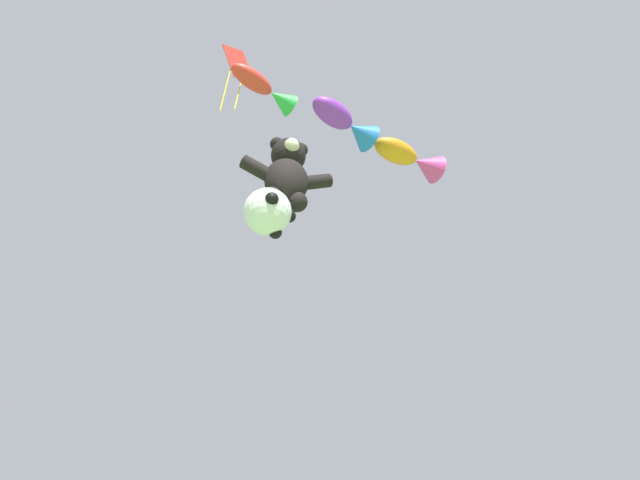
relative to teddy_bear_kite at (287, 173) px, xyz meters
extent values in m
ellipsoid|color=black|center=(0.00, 0.01, -0.29)|extent=(1.02, 0.87, 1.24)
sphere|color=black|center=(0.00, 0.01, 0.63)|extent=(0.85, 0.85, 0.85)
sphere|color=beige|center=(0.00, -0.36, 0.57)|extent=(0.36, 0.36, 0.36)
sphere|color=black|center=(-0.31, 0.01, 0.96)|extent=(0.35, 0.35, 0.35)
cylinder|color=black|center=(-0.74, 0.01, -0.07)|extent=(0.74, 0.33, 0.58)
sphere|color=black|center=(-0.28, 0.01, -0.88)|extent=(0.46, 0.46, 0.46)
sphere|color=black|center=(0.31, 0.01, 0.96)|extent=(0.35, 0.35, 0.35)
cylinder|color=black|center=(0.74, 0.01, -0.07)|extent=(0.74, 0.33, 0.58)
sphere|color=black|center=(0.28, 0.01, -0.88)|extent=(0.46, 0.46, 0.46)
sphere|color=white|center=(-0.36, -0.06, -1.41)|extent=(1.02, 1.02, 1.02)
sphere|color=black|center=(0.11, -0.06, -1.41)|extent=(0.28, 0.28, 0.28)
sphere|color=black|center=(-0.46, 0.26, -1.08)|extent=(0.28, 0.28, 0.28)
sphere|color=black|center=(-0.36, -0.52, -1.49)|extent=(0.28, 0.28, 0.28)
sphere|color=black|center=(-0.14, 0.10, -1.79)|extent=(0.28, 0.28, 0.28)
ellipsoid|color=orange|center=(3.50, 0.81, 3.02)|extent=(1.65, 1.04, 0.64)
cone|color=#E53F9E|center=(4.66, 1.04, 3.02)|extent=(1.01, 1.09, 0.94)
sphere|color=black|center=(3.02, 0.71, 3.19)|extent=(0.17, 0.17, 0.17)
ellipsoid|color=purple|center=(1.16, -0.05, 2.84)|extent=(1.52, 1.17, 0.60)
cone|color=blue|center=(2.13, 0.34, 2.84)|extent=(1.02, 1.10, 0.89)
sphere|color=black|center=(0.76, -0.21, 3.00)|extent=(0.16, 0.16, 0.16)
ellipsoid|color=red|center=(-1.19, -0.46, 2.78)|extent=(1.31, 0.95, 0.44)
cone|color=green|center=(-0.33, -0.10, 2.78)|extent=(0.86, 0.86, 0.65)
sphere|color=black|center=(-1.54, -0.62, 2.90)|extent=(0.11, 0.11, 0.11)
cube|color=red|center=(-1.63, -0.31, 3.64)|extent=(1.00, 0.86, 1.30)
cylinder|color=yellow|center=(-1.79, -0.29, 2.32)|extent=(0.03, 0.12, 1.83)
cylinder|color=yellow|center=(-1.46, -0.26, 2.31)|extent=(0.03, 0.28, 1.82)
camera|label=1|loc=(-1.14, -6.59, -7.62)|focal=24.00mm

